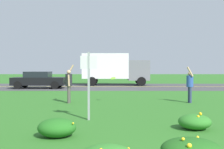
% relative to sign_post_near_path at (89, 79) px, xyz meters
% --- Properties ---
extents(ground_plane, '(120.00, 120.00, 0.00)m').
position_rel_sign_post_near_path_xyz_m(ground_plane, '(2.63, 5.11, -1.42)').
color(ground_plane, '#2D6B23').
extents(highway_strip, '(120.00, 9.38, 0.01)m').
position_rel_sign_post_near_path_xyz_m(highway_strip, '(2.63, 16.31, -1.41)').
color(highway_strip, '#424244').
rests_on(highway_strip, ground).
extents(highway_center_stripe, '(120.00, 0.16, 0.00)m').
position_rel_sign_post_near_path_xyz_m(highway_center_stripe, '(2.63, 16.31, -1.41)').
color(highway_center_stripe, yellow).
rests_on(highway_center_stripe, ground).
extents(daylily_clump_mid_center, '(0.95, 0.90, 0.49)m').
position_rel_sign_post_near_path_xyz_m(daylily_clump_mid_center, '(3.21, -1.39, -1.19)').
color(daylily_clump_mid_center, '#2D7526').
rests_on(daylily_clump_mid_center, ground).
extents(daylily_clump_mid_left, '(1.00, 0.92, 0.49)m').
position_rel_sign_post_near_path_xyz_m(daylily_clump_mid_left, '(-0.61, -2.29, -1.17)').
color(daylily_clump_mid_left, '#23661E').
rests_on(daylily_clump_mid_left, ground).
extents(sign_post_near_path, '(0.56, 0.10, 2.32)m').
position_rel_sign_post_near_path_xyz_m(sign_post_near_path, '(0.00, 0.00, 0.00)').
color(sign_post_near_path, '#93969B').
rests_on(sign_post_near_path, ground).
extents(person_thrower_dark_shirt, '(0.41, 0.49, 1.95)m').
position_rel_sign_post_near_path_xyz_m(person_thrower_dark_shirt, '(-1.41, 4.44, -0.40)').
color(person_thrower_dark_shirt, '#232328').
rests_on(person_thrower_dark_shirt, ground).
extents(person_catcher_blue_shirt, '(0.39, 0.49, 1.85)m').
position_rel_sign_post_near_path_xyz_m(person_catcher_blue_shirt, '(4.73, 4.59, -0.46)').
color(person_catcher_blue_shirt, '#2D4C9E').
rests_on(person_catcher_blue_shirt, ground).
extents(frisbee_lime, '(0.28, 0.26, 0.16)m').
position_rel_sign_post_near_path_xyz_m(frisbee_lime, '(0.82, 4.64, -0.17)').
color(frisbee_lime, '#8CD133').
extents(car_black_center_left, '(4.50, 2.00, 1.45)m').
position_rel_sign_post_near_path_xyz_m(car_black_center_left, '(-5.64, 14.20, -0.68)').
color(car_black_center_left, black).
rests_on(car_black_center_left, ground).
extents(box_truck_gray, '(6.70, 2.46, 3.20)m').
position_rel_sign_post_near_path_xyz_m(box_truck_gray, '(0.91, 18.42, 0.39)').
color(box_truck_gray, slate).
rests_on(box_truck_gray, ground).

